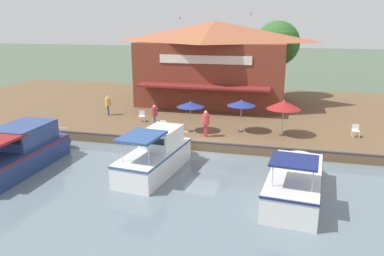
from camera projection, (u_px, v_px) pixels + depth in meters
The scene contains 17 objects.
ground_plane at pixel (199, 152), 24.06m from camera, with size 220.00×220.00×0.00m, color #4C5B47.
quay_deck at pixel (227, 110), 34.24m from camera, with size 22.00×56.00×0.60m, color brown.
quay_edge_fender at pixel (200, 142), 23.97m from camera, with size 0.20×50.40×0.10m, color #2D2D33.
waterfront_restaurant at pixel (214, 62), 35.47m from camera, with size 10.47×13.88×8.34m.
patio_umbrella_mid_patio_left at pixel (284, 105), 25.09m from camera, with size 2.29×2.29×2.44m.
patio_umbrella_mid_patio_right at pixel (241, 103), 25.93m from camera, with size 1.98×1.98×2.29m.
patio_umbrella_near_quay_edge at pixel (190, 105), 26.00m from camera, with size 1.92×1.92×2.17m.
cafe_chair_mid_patio at pixel (142, 115), 29.11m from camera, with size 0.55×0.55×0.85m.
cafe_chair_back_row_seat at pixel (356, 130), 25.15m from camera, with size 0.47×0.47×0.85m.
cafe_chair_far_corner_seat at pixel (163, 126), 26.12m from camera, with size 0.48×0.48×0.85m.
person_near_entrance at pixel (108, 103), 30.99m from camera, with size 0.46×0.46×1.64m.
person_at_quay_edge at pixel (154, 113), 27.71m from camera, with size 0.45×0.45×1.59m.
person_mid_patio at pixel (206, 120), 25.01m from camera, with size 0.51×0.51×1.80m.
motorboat_far_downstream at pixel (296, 178), 18.04m from camera, with size 7.18×2.91×2.39m.
motorboat_fourth_along at pixel (22, 151), 21.38m from camera, with size 8.20×3.02×2.34m.
motorboat_mid_row at pixel (159, 153), 20.97m from camera, with size 6.84×2.82×2.52m.
tree_upstream_bank at pixel (276, 45), 37.57m from camera, with size 4.69×4.46×7.68m.
Camera 1 is at (22.15, 5.15, 8.01)m, focal length 35.00 mm.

